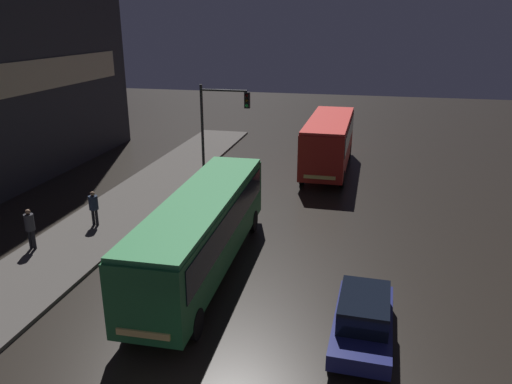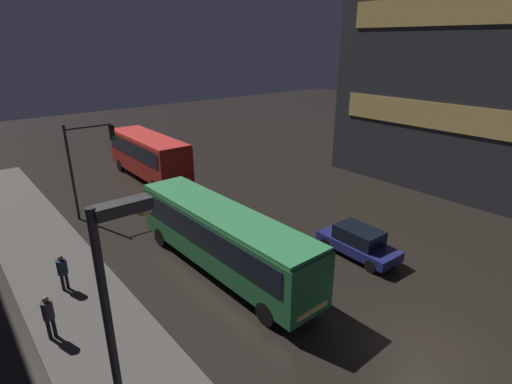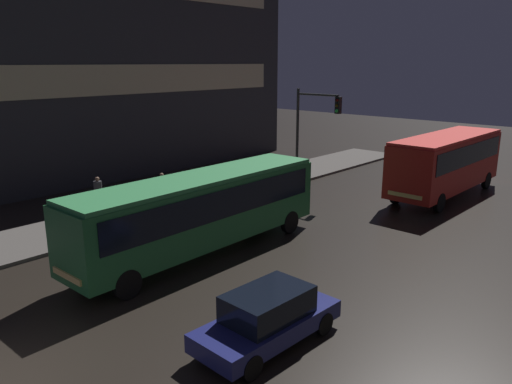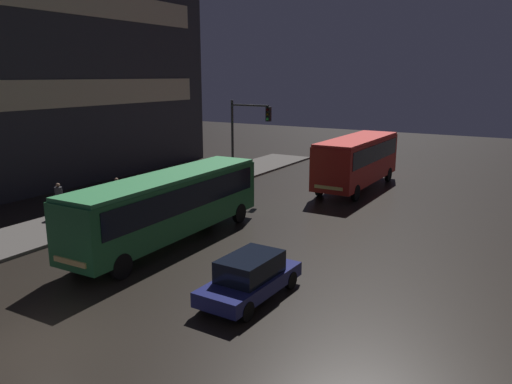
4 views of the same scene
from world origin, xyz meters
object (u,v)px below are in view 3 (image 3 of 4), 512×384
object	(u,v)px
car_taxi	(268,317)
pedestrian_mid	(162,186)
bus_far	(446,159)
traffic_light_main	(312,124)
bus_near	(201,206)
pedestrian_near	(98,191)

from	to	relation	value
car_taxi	pedestrian_mid	xyz separation A→B (m)	(-12.60, 6.17, 0.39)
bus_far	car_taxi	distance (m)	18.63
pedestrian_mid	traffic_light_main	bearing A→B (deg)	-169.45
bus_near	bus_far	xyz separation A→B (m)	(3.50, 15.18, 0.17)
bus_far	pedestrian_mid	size ratio (longest dim) A/B	5.70
bus_far	pedestrian_mid	world-z (taller)	bus_far
car_taxi	bus_far	bearing A→B (deg)	-79.70
bus_near	pedestrian_near	size ratio (longest dim) A/B	6.38
bus_near	traffic_light_main	bearing A→B (deg)	-77.65
car_taxi	traffic_light_main	distance (m)	16.64
car_taxi	bus_near	bearing A→B (deg)	-25.37
bus_far	traffic_light_main	distance (m)	7.79
car_taxi	pedestrian_near	distance (m)	14.24
bus_near	traffic_light_main	distance (m)	11.10
bus_far	pedestrian_near	xyz separation A→B (m)	(-11.17, -15.16, -0.89)
car_taxi	traffic_light_main	bearing A→B (deg)	-55.79
traffic_light_main	pedestrian_near	bearing A→B (deg)	-115.95
bus_near	pedestrian_near	bearing A→B (deg)	-1.19
bus_far	pedestrian_mid	bearing A→B (deg)	51.66
car_taxi	pedestrian_near	world-z (taller)	pedestrian_near
pedestrian_near	traffic_light_main	world-z (taller)	traffic_light_main
bus_far	car_taxi	xyz separation A→B (m)	(2.70, -18.38, -1.34)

